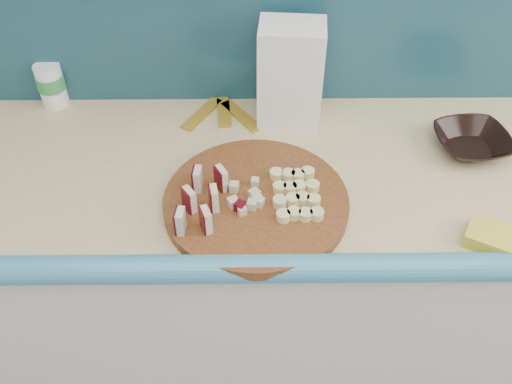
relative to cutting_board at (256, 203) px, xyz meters
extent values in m
cube|color=silver|center=(0.22, 0.13, -0.48)|extent=(2.20, 0.60, 0.88)
cube|color=#D7BD7E|center=(0.22, 0.13, -0.03)|extent=(2.20, 0.60, 0.03)
cube|color=teal|center=(0.22, -0.17, -0.03)|extent=(2.20, 0.06, 0.03)
cube|color=teal|center=(0.22, 0.42, 0.24)|extent=(2.20, 0.02, 0.50)
cylinder|color=#4E2110|center=(0.00, 0.00, 0.00)|extent=(0.43, 0.43, 0.03)
cube|color=beige|center=(-0.15, -0.09, 0.04)|extent=(0.02, 0.04, 0.06)
cube|color=#4C050E|center=(-0.16, -0.09, 0.04)|extent=(0.01, 0.03, 0.06)
cube|color=beige|center=(-0.14, -0.03, 0.04)|extent=(0.02, 0.04, 0.06)
cube|color=#4C050E|center=(-0.15, -0.03, 0.04)|extent=(0.01, 0.03, 0.06)
cube|color=beige|center=(-0.13, 0.03, 0.04)|extent=(0.02, 0.04, 0.06)
cube|color=#4C050E|center=(-0.13, 0.03, 0.04)|extent=(0.01, 0.03, 0.06)
cube|color=beige|center=(-0.10, -0.09, 0.04)|extent=(0.02, 0.04, 0.06)
cube|color=#4C050E|center=(-0.11, -0.09, 0.04)|extent=(0.01, 0.03, 0.06)
cube|color=beige|center=(-0.09, -0.03, 0.04)|extent=(0.02, 0.04, 0.06)
cube|color=#4C050E|center=(-0.10, -0.03, 0.04)|extent=(0.01, 0.03, 0.06)
cube|color=beige|center=(-0.07, 0.04, 0.04)|extent=(0.02, 0.04, 0.06)
cube|color=#4C050E|center=(-0.08, 0.04, 0.04)|extent=(0.01, 0.03, 0.06)
cube|color=beige|center=(-0.02, 0.00, 0.02)|extent=(0.02, 0.02, 0.02)
cube|color=beige|center=(-0.01, 0.01, 0.02)|extent=(0.02, 0.02, 0.02)
cube|color=#4C050E|center=(-0.02, 0.02, 0.02)|extent=(0.02, 0.02, 0.02)
cube|color=beige|center=(-0.03, 0.01, 0.02)|extent=(0.02, 0.02, 0.02)
cube|color=beige|center=(-0.04, 0.01, 0.02)|extent=(0.02, 0.02, 0.02)
cube|color=beige|center=(-0.05, 0.00, 0.02)|extent=(0.02, 0.02, 0.02)
cube|color=beige|center=(-0.04, -0.01, 0.02)|extent=(0.02, 0.02, 0.02)
cube|color=beige|center=(-0.04, -0.02, 0.02)|extent=(0.02, 0.02, 0.02)
cube|color=#4C050E|center=(-0.03, -0.03, 0.02)|extent=(0.02, 0.02, 0.02)
cube|color=beige|center=(-0.02, -0.01, 0.02)|extent=(0.02, 0.02, 0.02)
cube|color=beige|center=(0.00, -0.01, 0.02)|extent=(0.02, 0.02, 0.02)
cylinder|color=#DFD588|center=(0.05, -0.06, 0.02)|extent=(0.03, 0.03, 0.02)
cylinder|color=#DFD588|center=(0.08, -0.06, 0.02)|extent=(0.03, 0.03, 0.02)
cylinder|color=#DFD588|center=(0.10, -0.05, 0.02)|extent=(0.03, 0.03, 0.02)
cylinder|color=#DFD588|center=(0.13, -0.05, 0.02)|extent=(0.03, 0.03, 0.02)
cylinder|color=#DFD588|center=(0.05, -0.02, 0.02)|extent=(0.03, 0.03, 0.02)
cylinder|color=#DFD588|center=(0.08, -0.02, 0.02)|extent=(0.03, 0.03, 0.02)
cylinder|color=#DFD588|center=(0.10, -0.01, 0.02)|extent=(0.03, 0.03, 0.02)
cylinder|color=#DFD588|center=(0.12, -0.01, 0.02)|extent=(0.03, 0.03, 0.02)
cylinder|color=#DFD588|center=(0.05, 0.02, 0.02)|extent=(0.03, 0.03, 0.02)
cylinder|color=#DFD588|center=(0.07, 0.02, 0.02)|extent=(0.03, 0.03, 0.02)
cylinder|color=#DFD588|center=(0.10, 0.03, 0.02)|extent=(0.03, 0.03, 0.02)
cylinder|color=#DFD588|center=(0.12, 0.03, 0.02)|extent=(0.03, 0.03, 0.02)
cylinder|color=#DFD588|center=(0.05, 0.06, 0.02)|extent=(0.03, 0.03, 0.02)
cylinder|color=#DFD588|center=(0.07, 0.07, 0.02)|extent=(0.03, 0.03, 0.02)
cylinder|color=#DFD588|center=(0.09, 0.07, 0.02)|extent=(0.03, 0.03, 0.02)
cylinder|color=#DFD588|center=(0.12, 0.07, 0.02)|extent=(0.03, 0.03, 0.02)
imported|color=black|center=(0.52, 0.19, 0.01)|extent=(0.20, 0.20, 0.04)
cube|color=white|center=(0.09, 0.32, 0.12)|extent=(0.16, 0.12, 0.27)
cylinder|color=white|center=(-0.53, 0.39, 0.05)|extent=(0.07, 0.07, 0.12)
cylinder|color=#36944B|center=(-0.53, 0.39, 0.06)|extent=(0.07, 0.07, 0.04)
cube|color=yellow|center=(0.49, -0.11, 0.00)|extent=(0.13, 0.12, 0.03)
cube|color=gold|center=(-0.14, 0.34, -0.01)|extent=(0.10, 0.15, 0.01)
cube|color=gold|center=(-0.08, 0.35, -0.01)|extent=(0.05, 0.15, 0.01)
cube|color=gold|center=(-0.04, 0.33, -0.01)|extent=(0.11, 0.14, 0.01)
camera|label=1|loc=(-0.01, -0.87, 0.89)|focal=40.00mm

